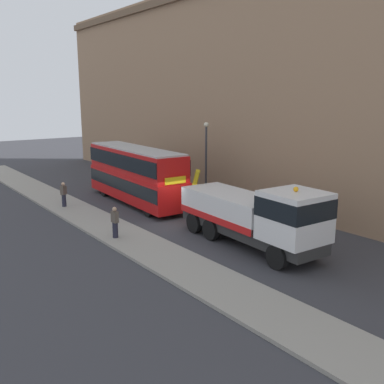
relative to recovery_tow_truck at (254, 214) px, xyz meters
The scene contains 8 objects.
ground_plane 6.08m from the recovery_tow_truck, behind, with size 120.00×120.00×0.00m, color #38383D.
near_kerb 7.58m from the recovery_tow_truck, 141.88° to the right, with size 60.00×2.80×0.15m, color gray.
building_facade 10.89m from the recovery_tow_truck, 130.91° to the left, with size 60.00×1.50×16.00m.
recovery_tow_truck is the anchor object (origin of this frame).
double_decker_bus 12.15m from the recovery_tow_truck, behind, with size 11.14×3.11×4.06m.
pedestrian_onlooker 14.51m from the recovery_tow_truck, 160.57° to the right, with size 0.43×0.48×1.71m.
pedestrian_bystander 7.46m from the recovery_tow_truck, 135.88° to the right, with size 0.42×0.33×1.71m.
street_lamp 10.68m from the recovery_tow_truck, 154.65° to the left, with size 0.36×0.36×5.83m.
Camera 1 is at (21.04, -15.09, 7.63)m, focal length 40.80 mm.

